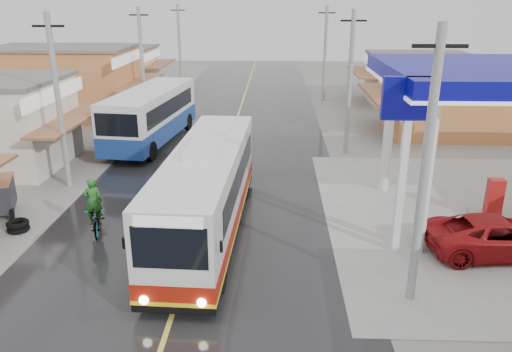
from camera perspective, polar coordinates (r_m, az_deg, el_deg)
The scene contains 12 objects.
ground at distance 15.90m, azimuth -8.73°, elevation -13.07°, with size 120.00×120.00×0.00m, color slate.
road at distance 29.51m, azimuth -3.43°, elevation 2.83°, with size 12.00×90.00×0.02m, color black.
centre_line at distance 29.51m, azimuth -3.43°, elevation 2.86°, with size 0.15×90.00×0.01m, color #D8CC4C.
shopfronts_left at distance 35.95m, azimuth -24.10°, elevation 4.20°, with size 11.00×44.00×5.20m, color tan, non-canonical shape.
shopfronts_right at distance 29.16m, azimuth 26.71°, elevation 0.48°, with size 11.00×44.00×4.80m, color beige, non-canonical shape.
utility_poles_left at distance 31.89m, azimuth -15.90°, elevation 3.38°, with size 1.60×50.00×8.00m, color gray, non-canonical shape.
utility_poles_right at distance 29.66m, azimuth 10.17°, elevation 2.62°, with size 1.60×36.00×8.00m, color gray, non-canonical shape.
coach_bus at distance 18.78m, azimuth -5.58°, elevation -1.68°, with size 3.02×11.59×3.59m.
second_bus at distance 31.45m, azimuth -11.89°, elevation 6.85°, with size 3.89×10.25×3.32m.
jeepney at distance 19.50m, azimuth 25.87°, elevation -6.18°, with size 2.29×4.98×1.38m, color maroon.
cyclist at distance 20.08m, azimuth -17.78°, elevation -4.16°, with size 1.26×2.23×2.28m.
tyre_stack at distance 21.49m, azimuth -25.55°, elevation -5.17°, with size 0.84×0.84×0.43m.
Camera 1 is at (2.87, -13.10, 8.54)m, focal length 35.00 mm.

